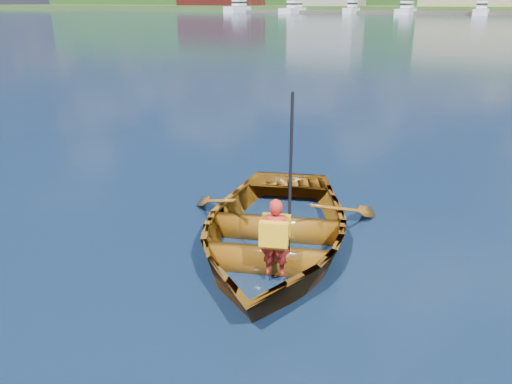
{
  "coord_description": "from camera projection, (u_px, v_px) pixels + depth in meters",
  "views": [
    {
      "loc": [
        3.28,
        -4.75,
        3.21
      ],
      "look_at": [
        0.6,
        1.0,
        0.79
      ],
      "focal_mm": 35.0,
      "sensor_mm": 36.0,
      "label": 1
    }
  ],
  "objects": [
    {
      "name": "rowboat",
      "position": [
        273.0,
        229.0,
        6.87
      ],
      "size": [
        4.03,
        4.87,
        0.87
      ],
      "color": "brown",
      "rests_on": "ground"
    },
    {
      "name": "marina_yachts",
      "position": [
        495.0,
        10.0,
        126.86
      ],
      "size": [
        144.1,
        13.7,
        4.2
      ],
      "color": "white",
      "rests_on": "ground"
    },
    {
      "name": "ground",
      "position": [
        182.0,
        267.0,
        6.46
      ],
      "size": [
        600.0,
        600.0,
        0.0
      ],
      "color": "#121D3D",
      "rests_on": "ground"
    },
    {
      "name": "child_paddler",
      "position": [
        275.0,
        235.0,
        5.89
      ],
      "size": [
        0.42,
        0.42,
        2.2
      ],
      "color": "red",
      "rests_on": "ground"
    }
  ]
}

